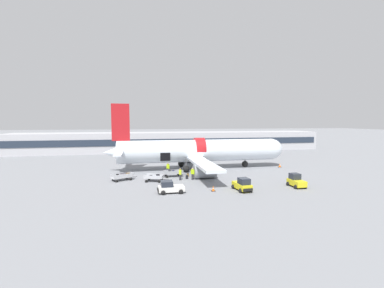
{
  "coord_description": "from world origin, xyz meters",
  "views": [
    {
      "loc": [
        -9.65,
        -42.42,
        8.69
      ],
      "look_at": [
        -0.54,
        1.91,
        4.71
      ],
      "focal_mm": 24.0,
      "sensor_mm": 36.0,
      "label": 1
    }
  ],
  "objects_px": {
    "ground_crew_loader_a": "(193,173)",
    "ground_crew_supervisor": "(168,168)",
    "airplane": "(197,151)",
    "ground_crew_driver": "(180,174)",
    "baggage_tug_lead": "(296,181)",
    "suitcase_on_tarmac_upright": "(188,175)",
    "baggage_tug_mid": "(170,187)",
    "baggage_tug_rear": "(242,185)",
    "ground_crew_loader_b": "(195,168)",
    "baggage_cart_empty": "(123,177)",
    "baggage_cart_loading": "(173,173)",
    "suitcase_on_tarmac_spare": "(187,177)",
    "baggage_cart_queued": "(155,178)"
  },
  "relations": [
    {
      "from": "ground_crew_loader_a",
      "to": "ground_crew_supervisor",
      "type": "relative_size",
      "value": 0.99
    },
    {
      "from": "airplane",
      "to": "ground_crew_driver",
      "type": "xyz_separation_m",
      "value": [
        -4.4,
        -8.28,
        -2.32
      ]
    },
    {
      "from": "baggage_tug_lead",
      "to": "suitcase_on_tarmac_upright",
      "type": "distance_m",
      "value": 15.9
    },
    {
      "from": "baggage_tug_lead",
      "to": "ground_crew_loader_a",
      "type": "xyz_separation_m",
      "value": [
        -12.67,
        6.88,
        0.23
      ]
    },
    {
      "from": "baggage_tug_mid",
      "to": "ground_crew_loader_a",
      "type": "height_order",
      "value": "ground_crew_loader_a"
    },
    {
      "from": "baggage_tug_rear",
      "to": "ground_crew_loader_b",
      "type": "xyz_separation_m",
      "value": [
        -3.72,
        11.24,
        0.23
      ]
    },
    {
      "from": "baggage_cart_empty",
      "to": "ground_crew_loader_a",
      "type": "xyz_separation_m",
      "value": [
        10.21,
        -1.71,
        0.45
      ]
    },
    {
      "from": "ground_crew_loader_b",
      "to": "suitcase_on_tarmac_upright",
      "type": "bearing_deg",
      "value": -130.8
    },
    {
      "from": "baggage_cart_loading",
      "to": "ground_crew_supervisor",
      "type": "height_order",
      "value": "ground_crew_supervisor"
    },
    {
      "from": "baggage_cart_empty",
      "to": "ground_crew_loader_b",
      "type": "bearing_deg",
      "value": 11.55
    },
    {
      "from": "ground_crew_loader_a",
      "to": "suitcase_on_tarmac_spare",
      "type": "distance_m",
      "value": 1.23
    },
    {
      "from": "baggage_cart_empty",
      "to": "baggage_tug_mid",
      "type": "bearing_deg",
      "value": -53.0
    },
    {
      "from": "ground_crew_loader_a",
      "to": "ground_crew_loader_b",
      "type": "xyz_separation_m",
      "value": [
        1.2,
        4.04,
        -0.01
      ]
    },
    {
      "from": "baggage_cart_loading",
      "to": "airplane",
      "type": "bearing_deg",
      "value": 48.18
    },
    {
      "from": "airplane",
      "to": "baggage_cart_queued",
      "type": "xyz_separation_m",
      "value": [
        -8.18,
        -8.38,
        -2.75
      ]
    },
    {
      "from": "baggage_tug_rear",
      "to": "suitcase_on_tarmac_upright",
      "type": "bearing_deg",
      "value": 118.63
    },
    {
      "from": "baggage_cart_empty",
      "to": "ground_crew_supervisor",
      "type": "relative_size",
      "value": 2.09
    },
    {
      "from": "baggage_cart_loading",
      "to": "suitcase_on_tarmac_spare",
      "type": "relative_size",
      "value": 5.98
    },
    {
      "from": "baggage_cart_loading",
      "to": "ground_crew_supervisor",
      "type": "xyz_separation_m",
      "value": [
        -0.52,
        2.54,
        0.45
      ]
    },
    {
      "from": "baggage_cart_queued",
      "to": "baggage_tug_rear",
      "type": "bearing_deg",
      "value": -34.47
    },
    {
      "from": "ground_crew_supervisor",
      "to": "baggage_tug_mid",
      "type": "bearing_deg",
      "value": -95.14
    },
    {
      "from": "ground_crew_driver",
      "to": "suitcase_on_tarmac_upright",
      "type": "distance_m",
      "value": 2.78
    },
    {
      "from": "baggage_tug_lead",
      "to": "baggage_cart_queued",
      "type": "xyz_separation_m",
      "value": [
        -18.3,
        6.92,
        -0.22
      ]
    },
    {
      "from": "baggage_cart_queued",
      "to": "ground_crew_supervisor",
      "type": "distance_m",
      "value": 5.78
    },
    {
      "from": "baggage_tug_mid",
      "to": "baggage_tug_rear",
      "type": "bearing_deg",
      "value": -5.46
    },
    {
      "from": "suitcase_on_tarmac_spare",
      "to": "baggage_cart_loading",
      "type": "bearing_deg",
      "value": 133.1
    },
    {
      "from": "baggage_cart_empty",
      "to": "baggage_cart_loading",
      "type": "bearing_deg",
      "value": 7.32
    },
    {
      "from": "baggage_cart_empty",
      "to": "ground_crew_driver",
      "type": "relative_size",
      "value": 2.14
    },
    {
      "from": "ground_crew_loader_a",
      "to": "ground_crew_driver",
      "type": "relative_size",
      "value": 1.02
    },
    {
      "from": "baggage_tug_lead",
      "to": "baggage_cart_empty",
      "type": "height_order",
      "value": "baggage_tug_lead"
    },
    {
      "from": "ground_crew_loader_b",
      "to": "suitcase_on_tarmac_spare",
      "type": "height_order",
      "value": "ground_crew_loader_b"
    },
    {
      "from": "baggage_tug_lead",
      "to": "baggage_cart_empty",
      "type": "xyz_separation_m",
      "value": [
        -22.88,
        8.59,
        -0.22
      ]
    },
    {
      "from": "baggage_tug_lead",
      "to": "ground_crew_driver",
      "type": "distance_m",
      "value": 16.13
    },
    {
      "from": "airplane",
      "to": "suitcase_on_tarmac_upright",
      "type": "xyz_separation_m",
      "value": [
        -2.83,
        -6.09,
        -3.01
      ]
    },
    {
      "from": "baggage_cart_empty",
      "to": "ground_crew_driver",
      "type": "distance_m",
      "value": 8.51
    },
    {
      "from": "baggage_tug_rear",
      "to": "suitcase_on_tarmac_upright",
      "type": "distance_m",
      "value": 10.87
    },
    {
      "from": "baggage_tug_rear",
      "to": "baggage_cart_loading",
      "type": "relative_size",
      "value": 0.85
    },
    {
      "from": "baggage_cart_queued",
      "to": "suitcase_on_tarmac_upright",
      "type": "xyz_separation_m",
      "value": [
        5.35,
        2.29,
        -0.27
      ]
    },
    {
      "from": "baggage_tug_lead",
      "to": "baggage_tug_mid",
      "type": "xyz_separation_m",
      "value": [
        -16.81,
        0.54,
        -0.08
      ]
    },
    {
      "from": "baggage_tug_rear",
      "to": "ground_crew_loader_a",
      "type": "xyz_separation_m",
      "value": [
        -4.92,
        7.21,
        0.24
      ]
    },
    {
      "from": "ground_crew_driver",
      "to": "suitcase_on_tarmac_spare",
      "type": "xyz_separation_m",
      "value": [
        1.12,
        0.57,
        -0.68
      ]
    },
    {
      "from": "baggage_tug_mid",
      "to": "ground_crew_loader_b",
      "type": "relative_size",
      "value": 1.82
    },
    {
      "from": "ground_crew_loader_b",
      "to": "ground_crew_loader_a",
      "type": "bearing_deg",
      "value": -106.51
    },
    {
      "from": "suitcase_on_tarmac_upright",
      "to": "baggage_tug_rear",
      "type": "bearing_deg",
      "value": -61.37
    },
    {
      "from": "baggage_cart_loading",
      "to": "ground_crew_loader_b",
      "type": "height_order",
      "value": "ground_crew_loader_b"
    },
    {
      "from": "baggage_tug_mid",
      "to": "ground_crew_loader_a",
      "type": "relative_size",
      "value": 1.79
    },
    {
      "from": "baggage_tug_rear",
      "to": "ground_crew_loader_a",
      "type": "bearing_deg",
      "value": 124.33
    },
    {
      "from": "airplane",
      "to": "ground_crew_supervisor",
      "type": "height_order",
      "value": "airplane"
    },
    {
      "from": "baggage_tug_lead",
      "to": "suitcase_on_tarmac_spare",
      "type": "relative_size",
      "value": 4.26
    },
    {
      "from": "suitcase_on_tarmac_spare",
      "to": "baggage_tug_lead",
      "type": "bearing_deg",
      "value": -29.54
    }
  ]
}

